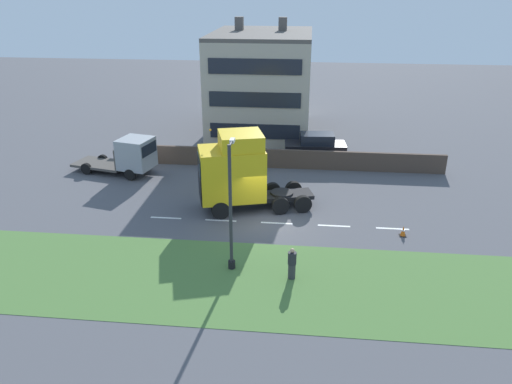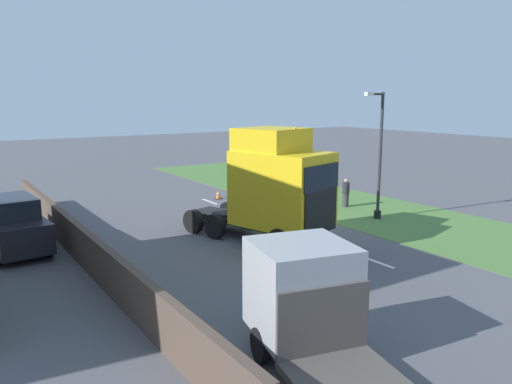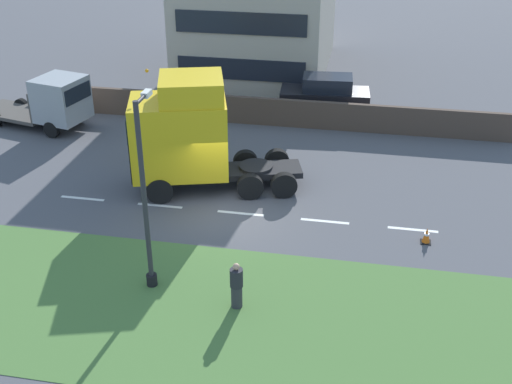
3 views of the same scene
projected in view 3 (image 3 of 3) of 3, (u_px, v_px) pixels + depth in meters
ground_plane at (223, 212)px, 24.44m from camera, size 120.00×120.00×0.00m
grass_verge at (177, 309)px, 19.23m from camera, size 7.00×44.00×0.01m
lane_markings at (241, 213)px, 24.33m from camera, size 0.16×14.60×0.00m
boundary_wall at (264, 111)px, 31.92m from camera, size 0.25×24.00×1.39m
lorry_cab at (186, 135)px, 25.07m from camera, size 4.20×6.99×4.83m
flatbed_truck at (54, 102)px, 31.10m from camera, size 3.38×6.24×2.67m
parked_car at (325, 97)px, 32.83m from camera, size 2.20×4.63×2.13m
lamp_post at (146, 207)px, 19.06m from camera, size 1.29×0.34×6.15m
pedestrian at (237, 286)px, 18.99m from camera, size 0.39×0.39×1.55m
traffic_cone_lead at (427, 235)px, 22.38m from camera, size 0.36×0.36×0.58m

